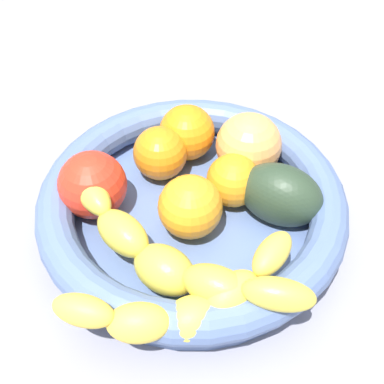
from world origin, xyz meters
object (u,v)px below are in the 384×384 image
at_px(fruit_bowl, 192,206).
at_px(banana_draped_left, 189,304).
at_px(avocado_dark, 281,195).
at_px(peach_blush, 249,145).
at_px(orange_mid_right, 233,180).
at_px(orange_rear, 187,132).
at_px(banana_draped_right, 169,257).
at_px(orange_front, 160,153).
at_px(tomato_red, 93,185).
at_px(orange_mid_left, 190,207).

bearing_deg(fruit_bowl, banana_draped_left, 162.07).
xyz_separation_m(avocado_dark, peach_blush, (0.07, 0.01, 0.01)).
bearing_deg(orange_mid_right, avocado_dark, -131.23).
bearing_deg(orange_rear, banana_draped_left, 164.14).
bearing_deg(peach_blush, fruit_bowl, 120.13).
bearing_deg(orange_mid_right, banana_draped_right, 131.06).
bearing_deg(peach_blush, orange_rear, 51.99).
bearing_deg(fruit_bowl, orange_front, 13.48).
height_order(banana_draped_right, orange_rear, orange_rear).
relative_size(fruit_bowl, orange_front, 5.31).
bearing_deg(orange_rear, orange_mid_right, -162.65).
xyz_separation_m(orange_rear, avocado_dark, (-0.11, -0.06, -0.00)).
relative_size(orange_mid_right, orange_rear, 0.89).
bearing_deg(banana_draped_left, avocado_dark, -53.04).
relative_size(orange_rear, avocado_dark, 0.73).
bearing_deg(tomato_red, banana_draped_left, -160.37).
distance_m(banana_draped_left, orange_mid_right, 0.14).
bearing_deg(tomato_red, fruit_bowl, -110.53).
bearing_deg(orange_mid_right, orange_front, 46.12).
bearing_deg(tomato_red, orange_front, -67.82).
xyz_separation_m(fruit_bowl, banana_draped_left, (-0.11, 0.04, 0.02)).
distance_m(orange_mid_right, peach_blush, 0.05).
relative_size(banana_draped_left, banana_draped_right, 1.05).
distance_m(orange_front, avocado_dark, 0.13).
bearing_deg(orange_mid_left, avocado_dark, -94.99).
bearing_deg(orange_front, banana_draped_right, 169.17).
height_order(orange_front, orange_rear, orange_rear).
height_order(orange_rear, peach_blush, peach_blush).
height_order(orange_front, avocado_dark, avocado_dark).
height_order(fruit_bowl, avocado_dark, avocado_dark).
bearing_deg(orange_front, orange_mid_left, -174.22).
relative_size(orange_front, orange_mid_left, 0.93).
xyz_separation_m(banana_draped_right, orange_mid_right, (0.07, -0.08, -0.00)).
distance_m(banana_draped_left, peach_blush, 0.19).
bearing_deg(orange_mid_left, fruit_bowl, -21.53).
height_order(fruit_bowl, banana_draped_left, banana_draped_left).
bearing_deg(orange_front, banana_draped_left, 173.07).
relative_size(banana_draped_left, orange_front, 3.80).
height_order(orange_mid_left, peach_blush, peach_blush).
bearing_deg(orange_front, peach_blush, -103.22).
distance_m(orange_front, peach_blush, 0.09).
relative_size(orange_mid_left, avocado_dark, 0.74).
xyz_separation_m(banana_draped_right, peach_blush, (0.11, -0.11, 0.00)).
distance_m(banana_draped_right, orange_mid_left, 0.06).
distance_m(fruit_bowl, tomato_red, 0.10).
xyz_separation_m(banana_draped_left, orange_mid_left, (0.10, -0.03, 0.00)).
bearing_deg(orange_mid_right, tomato_red, 78.58).
bearing_deg(orange_mid_right, orange_rear, 17.35).
height_order(banana_draped_left, peach_blush, peach_blush).
height_order(banana_draped_left, tomato_red, tomato_red).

